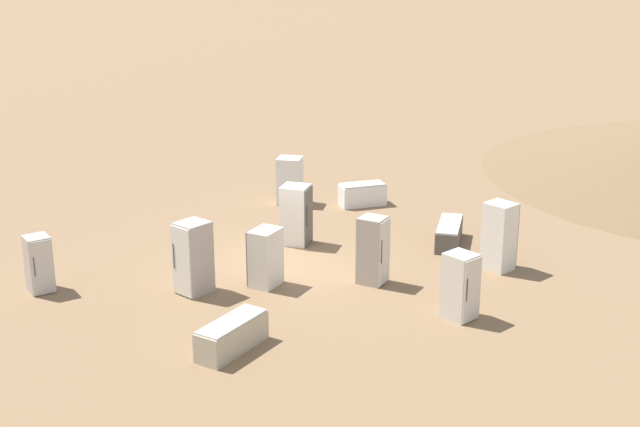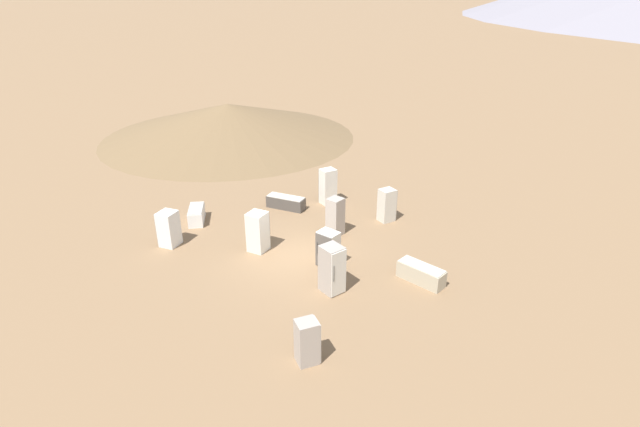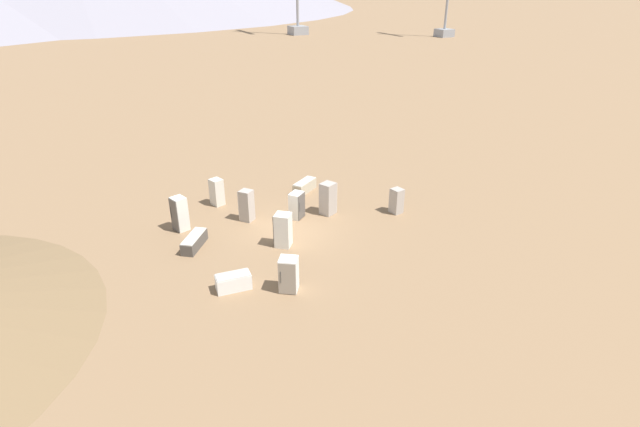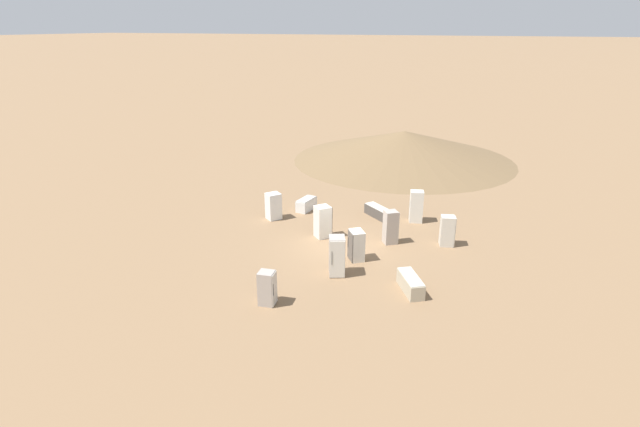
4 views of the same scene
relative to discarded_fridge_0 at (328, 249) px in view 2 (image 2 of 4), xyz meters
name	(u,v)px [view 2 (image 2 of 4)]	position (x,y,z in m)	size (l,w,h in m)	color
ground_plane	(296,257)	(1.11, -0.90, -0.74)	(1000.00, 1000.00, 0.00)	#846647
dirt_mound	(228,121)	(2.46, -19.18, 0.48)	(18.03, 18.03, 2.43)	brown
discarded_fridge_0	(328,249)	(0.00, 0.00, 0.00)	(0.97, 1.00, 1.48)	silver
discarded_fridge_1	(197,215)	(4.99, -5.31, -0.38)	(0.82, 1.53, 0.72)	white
discarded_fridge_2	(332,269)	(0.31, 1.77, 0.17)	(0.94, 0.99, 1.82)	#A89E93
discarded_fridge_3	(335,217)	(-0.98, -2.53, 0.13)	(0.89, 0.88, 1.74)	#A89E93
discarded_fridge_4	(421,274)	(-3.09, 1.97, -0.39)	(1.51, 1.87, 0.69)	#B2A88E
discarded_fridge_5	(328,186)	(-1.53, -5.99, 0.17)	(0.87, 0.85, 1.82)	silver
discarded_fridge_6	(307,342)	(1.97, 5.21, -0.02)	(0.73, 0.66, 1.43)	#A89E93
discarded_fridge_7	(286,202)	(0.65, -5.86, -0.43)	(1.90, 1.67, 0.62)	#4C4742
discarded_fridge_8	(168,229)	(6.14, -3.25, 0.03)	(1.03, 1.03, 1.54)	white
discarded_fridge_9	(387,205)	(-3.71, -3.36, 0.05)	(0.85, 0.78, 1.57)	beige
discarded_fridge_10	(258,232)	(2.51, -1.92, 0.12)	(1.04, 1.05, 1.71)	silver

